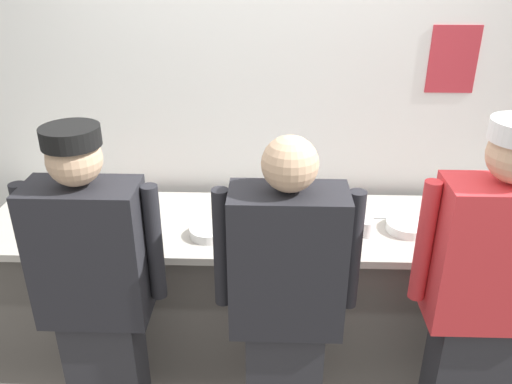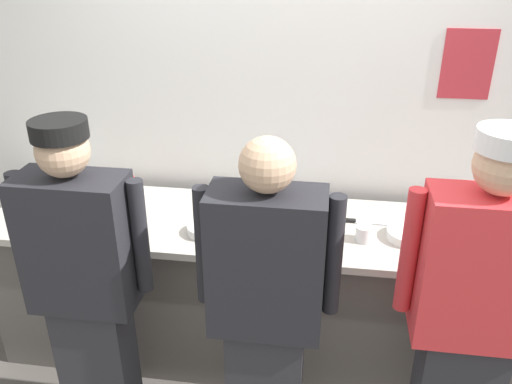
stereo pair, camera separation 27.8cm
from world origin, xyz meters
name	(u,v)px [view 1 (the left image)]	position (x,y,z in m)	size (l,w,h in m)	color
wall_back	(272,111)	(0.00, 0.88, 1.37)	(4.91, 0.11, 2.73)	white
prep_counter	(270,289)	(0.00, 0.39, 0.45)	(3.13, 0.73, 0.89)	#56514C
chef_near_left	(96,296)	(-0.75, -0.29, 0.89)	(0.60, 0.24, 1.66)	#2D2D33
chef_center	(285,309)	(0.07, -0.33, 0.87)	(0.61, 0.24, 1.65)	#2D2D33
chef_far_right	(482,300)	(0.90, -0.29, 0.91)	(0.61, 0.24, 1.71)	#2D2D33
plate_stack_front	(408,226)	(0.73, 0.34, 0.91)	(0.24, 0.24, 0.05)	white
plate_stack_rear	(208,232)	(-0.33, 0.24, 0.91)	(0.20, 0.20, 0.05)	white
mixing_bowl_steel	(477,226)	(1.07, 0.29, 0.94)	(0.33, 0.33, 0.11)	#B7BABF
sheet_tray	(279,225)	(0.05, 0.34, 0.90)	(0.42, 0.33, 0.02)	#B7BABF
squeeze_bottle_primary	(127,197)	(-0.80, 0.48, 0.99)	(0.06, 0.06, 0.21)	red
ramekin_yellow_sauce	(466,208)	(1.11, 0.56, 0.91)	(0.08, 0.08, 0.04)	white
ramekin_green_sauce	(76,227)	(-1.03, 0.27, 0.91)	(0.09, 0.09, 0.04)	white
deli_cup	(365,228)	(0.49, 0.28, 0.93)	(0.09, 0.09, 0.08)	white
chefs_knife	(357,216)	(0.48, 0.47, 0.89)	(0.27, 0.03, 0.02)	#B7BABF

